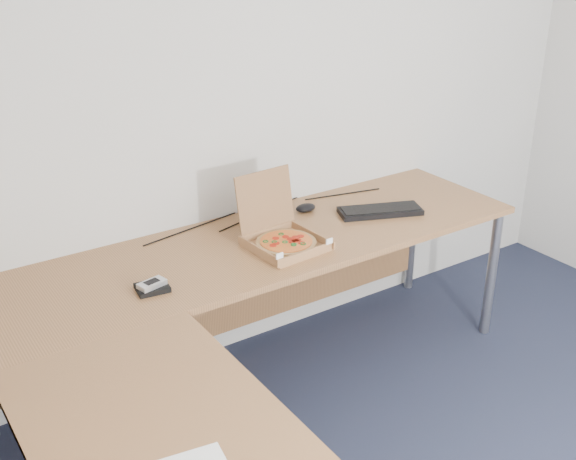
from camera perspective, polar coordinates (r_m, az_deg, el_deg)
desk at (r=2.69m, az=-3.04°, el=-6.39°), size 2.50×2.20×0.73m
pizza_box at (r=3.09m, az=-0.34°, el=-0.71°), size 0.29×0.34×0.30m
drinking_glass at (r=3.37m, az=-1.53°, el=1.84°), size 0.06×0.06×0.11m
keyboard at (r=3.46m, az=7.42°, el=1.52°), size 0.42×0.28×0.02m
mouse at (r=3.45m, az=1.43°, el=1.80°), size 0.12×0.10×0.04m
wallet at (r=2.79m, az=-10.86°, el=-4.59°), size 0.14×0.12×0.02m
phone at (r=2.78m, az=-10.89°, el=-4.29°), size 0.12×0.08×0.02m
cable_bundle at (r=3.44m, az=-2.09°, el=1.41°), size 0.64×0.13×0.01m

